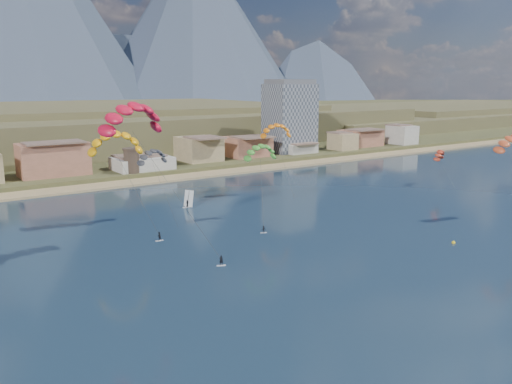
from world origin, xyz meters
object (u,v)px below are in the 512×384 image
apartment_tower (290,116)px  watchtower (131,160)px  kitesurfer_orange (512,141)px  kitesurfer_red (132,113)px  windsurfer (188,202)px  kitesurfer_yellow (115,139)px  buoy (453,243)px  kitesurfer_green (261,150)px

apartment_tower → watchtower: size_ratio=3.72×
apartment_tower → watchtower: 82.02m
kitesurfer_orange → kitesurfer_red: bearing=162.8°
kitesurfer_orange → apartment_tower: bearing=76.9°
apartment_tower → windsurfer: size_ratio=7.11×
kitesurfer_yellow → kitesurfer_orange: (78.25, -46.16, -1.01)m
kitesurfer_red → kitesurfer_yellow: size_ratio=1.28×
windsurfer → buoy: windsurfer is taller
windsurfer → buoy: (30.05, -59.26, -1.30)m
kitesurfer_yellow → kitesurfer_orange: bearing=-30.5°
windsurfer → kitesurfer_orange: bearing=-44.1°
watchtower → kitesurfer_green: size_ratio=0.43×
kitesurfer_orange → watchtower: bearing=117.0°
kitesurfer_red → windsurfer: bearing=48.7°
kitesurfer_red → kitesurfer_yellow: 22.16m
apartment_tower → buoy: 134.48m
watchtower → kitesurfer_green: (4.29, -70.47, 10.48)m
watchtower → windsurfer: watchtower is taller
buoy → kitesurfer_green: bearing=120.3°
kitesurfer_orange → kitesurfer_green: kitesurfer_orange is taller
kitesurfer_orange → kitesurfer_yellow: bearing=149.5°
watchtower → kitesurfer_yellow: 64.21m
kitesurfer_red → kitesurfer_yellow: bearing=78.9°
kitesurfer_yellow → buoy: size_ratio=33.27×
watchtower → windsurfer: 49.13m
apartment_tower → kitesurfer_yellow: (-105.51, -71.32, 2.22)m
kitesurfer_red → kitesurfer_green: bearing=12.6°
kitesurfer_yellow → kitesurfer_green: size_ratio=1.25×
apartment_tower → kitesurfer_green: apartment_tower is taller
watchtower → kitesurfer_green: 71.37m
watchtower → kitesurfer_green: kitesurfer_green is taller
kitesurfer_red → windsurfer: kitesurfer_red is taller
kitesurfer_yellow → buoy: (51.75, -50.67, -19.91)m
apartment_tower → kitesurfer_red: 143.37m
windsurfer → apartment_tower: bearing=36.8°
kitesurfer_red → kitesurfer_orange: 86.50m
kitesurfer_red → kitesurfer_yellow: (4.06, 20.71, -6.76)m
kitesurfer_red → buoy: bearing=-28.2°
kitesurfer_red → kitesurfer_yellow: kitesurfer_red is taller
kitesurfer_red → apartment_tower: bearing=40.0°
buoy → kitesurfer_orange: bearing=9.6°
kitesurfer_yellow → windsurfer: kitesurfer_yellow is taller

